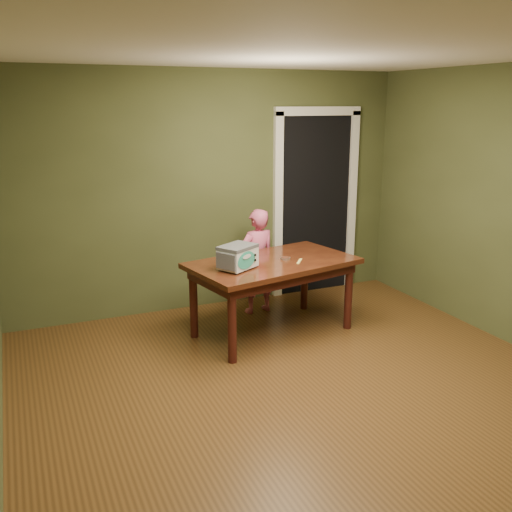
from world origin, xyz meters
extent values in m
plane|color=brown|center=(0.00, 0.00, 0.00)|extent=(5.00, 5.00, 0.00)
cube|color=#474F2A|center=(0.00, 2.50, 1.30)|extent=(4.50, 0.02, 2.60)
cube|color=white|center=(0.00, 0.00, 2.60)|extent=(4.50, 5.00, 0.02)
cube|color=black|center=(1.30, 2.80, 1.05)|extent=(0.90, 0.60, 2.10)
cube|color=black|center=(1.30, 2.48, 1.05)|extent=(0.90, 0.02, 2.10)
cube|color=white|center=(0.80, 2.47, 1.05)|extent=(0.10, 0.06, 2.20)
cube|color=white|center=(1.80, 2.47, 1.05)|extent=(0.10, 0.06, 2.20)
cube|color=white|center=(1.30, 2.47, 2.15)|extent=(1.10, 0.06, 0.10)
cube|color=#32150B|center=(0.26, 1.45, 0.72)|extent=(1.75, 1.20, 0.05)
cube|color=#35120D|center=(0.26, 1.45, 0.65)|extent=(1.60, 1.06, 0.10)
cylinder|color=#35120D|center=(-0.36, 0.97, 0.35)|extent=(0.08, 0.08, 0.70)
cylinder|color=#35120D|center=(-0.50, 1.65, 0.35)|extent=(0.08, 0.08, 0.70)
cylinder|color=#35120D|center=(1.01, 1.25, 0.35)|extent=(0.08, 0.08, 0.70)
cylinder|color=#35120D|center=(0.88, 1.93, 0.35)|extent=(0.08, 0.08, 0.70)
cylinder|color=#4C4F54|center=(-0.23, 1.18, 0.76)|extent=(0.02, 0.02, 0.01)
cylinder|color=#4C4F54|center=(-0.33, 1.33, 0.76)|extent=(0.02, 0.02, 0.01)
cylinder|color=#4C4F54|center=(0.01, 1.32, 0.76)|extent=(0.02, 0.02, 0.01)
cylinder|color=#4C4F54|center=(-0.09, 1.48, 0.76)|extent=(0.02, 0.02, 0.01)
cube|color=silver|center=(-0.16, 1.33, 0.86)|extent=(0.41, 0.38, 0.19)
cube|color=#4C4F54|center=(-0.16, 1.33, 0.96)|extent=(0.42, 0.39, 0.03)
cube|color=#4C4F54|center=(-0.31, 1.24, 0.86)|extent=(0.12, 0.19, 0.15)
cube|color=#4C4F54|center=(-0.01, 1.42, 0.86)|extent=(0.12, 0.19, 0.15)
ellipsoid|color=teal|center=(-0.12, 1.20, 0.86)|extent=(0.22, 0.14, 0.16)
cylinder|color=black|center=(-0.01, 1.27, 0.88)|extent=(0.03, 0.02, 0.02)
cylinder|color=black|center=(-0.01, 1.27, 0.83)|extent=(0.02, 0.02, 0.02)
cylinder|color=silver|center=(0.40, 1.45, 0.76)|extent=(0.10, 0.10, 0.02)
cylinder|color=#442216|center=(0.40, 1.45, 0.77)|extent=(0.09, 0.09, 0.01)
cube|color=#F0E068|center=(0.48, 1.32, 0.75)|extent=(0.13, 0.16, 0.01)
imported|color=#D1567E|center=(0.36, 2.06, 0.58)|extent=(0.45, 0.33, 1.15)
camera|label=1|loc=(-2.02, -3.40, 2.25)|focal=40.00mm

